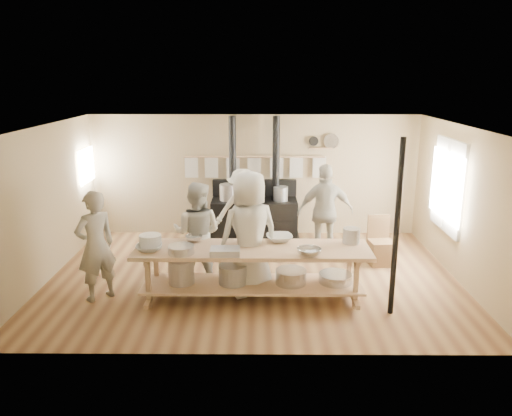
{
  "coord_description": "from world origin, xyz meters",
  "views": [
    {
      "loc": [
        0.11,
        -8.09,
        3.41
      ],
      "look_at": [
        0.05,
        0.2,
        1.19
      ],
      "focal_mm": 35.0,
      "sensor_mm": 36.0,
      "label": 1
    }
  ],
  "objects_px": {
    "prep_table": "(252,268)",
    "cook_by_window": "(243,211)",
    "cook_far_left": "(96,246)",
    "stove": "(254,215)",
    "chair": "(380,250)",
    "cook_left": "(197,233)",
    "roasting_pan": "(225,251)",
    "cook_right": "(325,212)",
    "cook_center": "(249,234)"
  },
  "relations": [
    {
      "from": "cook_left",
      "to": "cook_by_window",
      "type": "bearing_deg",
      "value": -103.85
    },
    {
      "from": "chair",
      "to": "prep_table",
      "type": "bearing_deg",
      "value": -153.38
    },
    {
      "from": "chair",
      "to": "cook_by_window",
      "type": "bearing_deg",
      "value": 159.55
    },
    {
      "from": "cook_center",
      "to": "cook_far_left",
      "type": "bearing_deg",
      "value": -20.13
    },
    {
      "from": "cook_right",
      "to": "stove",
      "type": "bearing_deg",
      "value": -45.71
    },
    {
      "from": "cook_left",
      "to": "roasting_pan",
      "type": "relative_size",
      "value": 3.98
    },
    {
      "from": "cook_by_window",
      "to": "cook_center",
      "type": "bearing_deg",
      "value": -82.37
    },
    {
      "from": "cook_right",
      "to": "roasting_pan",
      "type": "height_order",
      "value": "cook_right"
    },
    {
      "from": "cook_center",
      "to": "cook_by_window",
      "type": "height_order",
      "value": "cook_center"
    },
    {
      "from": "roasting_pan",
      "to": "prep_table",
      "type": "bearing_deg",
      "value": 37.23
    },
    {
      "from": "cook_far_left",
      "to": "chair",
      "type": "height_order",
      "value": "cook_far_left"
    },
    {
      "from": "stove",
      "to": "cook_far_left",
      "type": "distance_m",
      "value": 3.86
    },
    {
      "from": "cook_left",
      "to": "chair",
      "type": "relative_size",
      "value": 1.92
    },
    {
      "from": "prep_table",
      "to": "roasting_pan",
      "type": "xyz_separation_m",
      "value": [
        -0.38,
        -0.29,
        0.38
      ]
    },
    {
      "from": "chair",
      "to": "roasting_pan",
      "type": "height_order",
      "value": "roasting_pan"
    },
    {
      "from": "cook_center",
      "to": "cook_right",
      "type": "xyz_separation_m",
      "value": [
        1.4,
        1.65,
        -0.1
      ]
    },
    {
      "from": "prep_table",
      "to": "cook_by_window",
      "type": "height_order",
      "value": "cook_by_window"
    },
    {
      "from": "prep_table",
      "to": "cook_center",
      "type": "xyz_separation_m",
      "value": [
        -0.04,
        0.21,
        0.48
      ]
    },
    {
      "from": "stove",
      "to": "cook_right",
      "type": "distance_m",
      "value": 1.83
    },
    {
      "from": "cook_far_left",
      "to": "cook_center",
      "type": "distance_m",
      "value": 2.36
    },
    {
      "from": "cook_left",
      "to": "stove",
      "type": "bearing_deg",
      "value": -99.96
    },
    {
      "from": "roasting_pan",
      "to": "cook_right",
      "type": "bearing_deg",
      "value": 50.98
    },
    {
      "from": "cook_far_left",
      "to": "cook_left",
      "type": "bearing_deg",
      "value": 160.23
    },
    {
      "from": "cook_center",
      "to": "chair",
      "type": "relative_size",
      "value": 2.23
    },
    {
      "from": "cook_right",
      "to": "chair",
      "type": "bearing_deg",
      "value": 157.18
    },
    {
      "from": "cook_center",
      "to": "chair",
      "type": "distance_m",
      "value": 2.84
    },
    {
      "from": "cook_right",
      "to": "chair",
      "type": "height_order",
      "value": "cook_right"
    },
    {
      "from": "cook_far_left",
      "to": "cook_left",
      "type": "xyz_separation_m",
      "value": [
        1.48,
        0.66,
        -0.0
      ]
    },
    {
      "from": "stove",
      "to": "chair",
      "type": "relative_size",
      "value": 2.89
    },
    {
      "from": "cook_by_window",
      "to": "stove",
      "type": "bearing_deg",
      "value": 78.96
    },
    {
      "from": "stove",
      "to": "cook_center",
      "type": "distance_m",
      "value": 2.85
    },
    {
      "from": "cook_by_window",
      "to": "roasting_pan",
      "type": "height_order",
      "value": "cook_by_window"
    },
    {
      "from": "prep_table",
      "to": "cook_far_left",
      "type": "height_order",
      "value": "cook_far_left"
    },
    {
      "from": "cook_far_left",
      "to": "stove",
      "type": "bearing_deg",
      "value": -172.53
    },
    {
      "from": "cook_by_window",
      "to": "roasting_pan",
      "type": "xyz_separation_m",
      "value": [
        -0.18,
        -2.47,
        0.07
      ]
    },
    {
      "from": "cook_center",
      "to": "roasting_pan",
      "type": "height_order",
      "value": "cook_center"
    },
    {
      "from": "stove",
      "to": "roasting_pan",
      "type": "distance_m",
      "value": 3.35
    },
    {
      "from": "cook_left",
      "to": "roasting_pan",
      "type": "distance_m",
      "value": 1.1
    },
    {
      "from": "prep_table",
      "to": "cook_by_window",
      "type": "relative_size",
      "value": 2.16
    },
    {
      "from": "cook_by_window",
      "to": "chair",
      "type": "height_order",
      "value": "cook_by_window"
    },
    {
      "from": "cook_center",
      "to": "cook_right",
      "type": "distance_m",
      "value": 2.16
    },
    {
      "from": "prep_table",
      "to": "cook_far_left",
      "type": "relative_size",
      "value": 2.07
    },
    {
      "from": "stove",
      "to": "cook_far_left",
      "type": "xyz_separation_m",
      "value": [
        -2.39,
        -3.01,
        0.35
      ]
    },
    {
      "from": "stove",
      "to": "cook_far_left",
      "type": "relative_size",
      "value": 1.49
    },
    {
      "from": "stove",
      "to": "chair",
      "type": "distance_m",
      "value": 2.79
    },
    {
      "from": "chair",
      "to": "roasting_pan",
      "type": "distance_m",
      "value": 3.36
    },
    {
      "from": "cook_center",
      "to": "chair",
      "type": "height_order",
      "value": "cook_center"
    },
    {
      "from": "prep_table",
      "to": "roasting_pan",
      "type": "relative_size",
      "value": 8.28
    },
    {
      "from": "cook_by_window",
      "to": "cook_far_left",
      "type": "bearing_deg",
      "value": -132.41
    },
    {
      "from": "stove",
      "to": "cook_left",
      "type": "relative_size",
      "value": 1.5
    }
  ]
}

